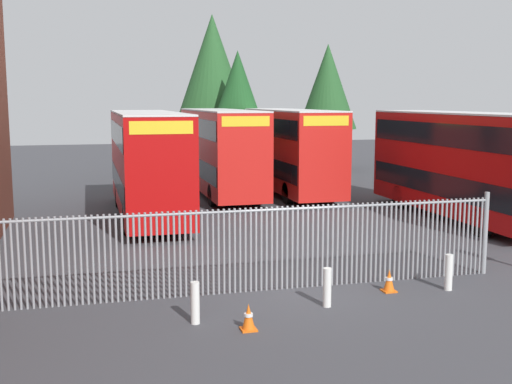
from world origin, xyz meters
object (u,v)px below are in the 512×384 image
at_px(double_decker_bus_behind_fence_left, 148,160).
at_px(traffic_cone_by_gate, 389,281).
at_px(double_decker_bus_behind_fence_right, 221,149).
at_px(double_decker_bus_far_back, 289,148).
at_px(double_decker_bus_near_gate, 460,161).
at_px(bollard_near_right, 449,272).
at_px(traffic_cone_mid_forecourt, 249,317).
at_px(bollard_near_left, 195,303).
at_px(bollard_center_front, 327,287).

height_order(double_decker_bus_behind_fence_left, traffic_cone_by_gate, double_decker_bus_behind_fence_left).
relative_size(double_decker_bus_behind_fence_right, traffic_cone_by_gate, 18.32).
relative_size(double_decker_bus_far_back, traffic_cone_by_gate, 18.32).
distance_m(double_decker_bus_near_gate, double_decker_bus_far_back, 9.93).
bearing_deg(double_decker_bus_behind_fence_left, double_decker_bus_behind_fence_right, 51.83).
bearing_deg(double_decker_bus_near_gate, bollard_near_right, -123.40).
xyz_separation_m(traffic_cone_by_gate, traffic_cone_mid_forecourt, (-4.19, -1.77, 0.00)).
bearing_deg(traffic_cone_by_gate, bollard_near_right, -9.70).
bearing_deg(double_decker_bus_behind_fence_right, traffic_cone_mid_forecourt, -99.99).
relative_size(double_decker_bus_far_back, bollard_near_right, 11.38).
xyz_separation_m(double_decker_bus_behind_fence_left, double_decker_bus_behind_fence_right, (4.23, 5.38, 0.00)).
relative_size(bollard_near_left, bollard_center_front, 1.00).
bearing_deg(double_decker_bus_behind_fence_left, double_decker_bus_far_back, 33.34).
relative_size(bollard_near_left, traffic_cone_by_gate, 1.61).
relative_size(double_decker_bus_behind_fence_left, double_decker_bus_far_back, 1.00).
xyz_separation_m(bollard_center_front, traffic_cone_by_gate, (1.99, 0.72, -0.19)).
relative_size(double_decker_bus_near_gate, traffic_cone_mid_forecourt, 18.32).
relative_size(double_decker_bus_behind_fence_left, double_decker_bus_behind_fence_right, 1.00).
bearing_deg(double_decker_bus_near_gate, double_decker_bus_behind_fence_right, 132.05).
bearing_deg(traffic_cone_by_gate, traffic_cone_mid_forecourt, -157.10).
bearing_deg(bollard_near_left, traffic_cone_by_gate, 11.57).
bearing_deg(double_decker_bus_behind_fence_right, double_decker_bus_behind_fence_left, -128.17).
height_order(double_decker_bus_near_gate, traffic_cone_mid_forecourt, double_decker_bus_near_gate).
height_order(double_decker_bus_behind_fence_left, double_decker_bus_behind_fence_right, same).
height_order(bollard_center_front, bollard_near_right, same).
bearing_deg(traffic_cone_mid_forecourt, bollard_near_right, 14.67).
xyz_separation_m(double_decker_bus_behind_fence_left, bollard_near_left, (-0.23, -13.32, -1.95)).
bearing_deg(double_decker_bus_behind_fence_left, bollard_near_right, -62.34).
xyz_separation_m(double_decker_bus_behind_fence_left, bollard_near_right, (6.56, -12.52, -1.95)).
xyz_separation_m(double_decker_bus_near_gate, bollard_center_front, (-9.38, -9.30, -1.95)).
distance_m(bollard_near_right, traffic_cone_by_gate, 1.59).
bearing_deg(bollard_center_front, double_decker_bus_near_gate, 44.76).
height_order(bollard_near_left, bollard_near_right, same).
xyz_separation_m(bollard_near_left, bollard_near_right, (6.79, 0.81, 0.00)).
height_order(bollard_center_front, traffic_cone_by_gate, bollard_center_front).
height_order(bollard_near_right, traffic_cone_mid_forecourt, bollard_near_right).
height_order(double_decker_bus_behind_fence_left, double_decker_bus_far_back, same).
bearing_deg(double_decker_bus_far_back, bollard_near_right, -94.12).
distance_m(bollard_near_left, traffic_cone_by_gate, 5.34).
bearing_deg(bollard_near_right, double_decker_bus_far_back, 85.88).
bearing_deg(double_decker_bus_near_gate, traffic_cone_mid_forecourt, -138.21).
relative_size(double_decker_bus_behind_fence_left, traffic_cone_mid_forecourt, 18.32).
relative_size(double_decker_bus_near_gate, traffic_cone_by_gate, 18.32).
bearing_deg(double_decker_bus_behind_fence_right, bollard_near_right, -82.58).
relative_size(double_decker_bus_behind_fence_right, traffic_cone_mid_forecourt, 18.32).
height_order(double_decker_bus_behind_fence_left, bollard_center_front, double_decker_bus_behind_fence_left).
bearing_deg(double_decker_bus_far_back, traffic_cone_mid_forecourt, -110.11).
distance_m(double_decker_bus_far_back, bollard_near_left, 20.25).
bearing_deg(bollard_near_right, traffic_cone_mid_forecourt, -165.33).
relative_size(bollard_near_right, traffic_cone_mid_forecourt, 1.61).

